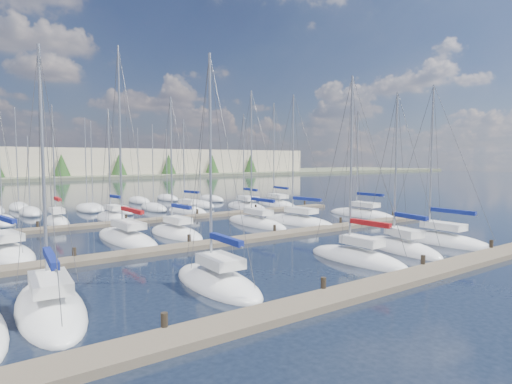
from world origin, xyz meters
TOP-DOWN VIEW (x-y plane):
  - ground at (0.00, 60.00)m, footprint 400.00×400.00m
  - dock_near at (0.00, 2.01)m, footprint 44.00×1.93m
  - dock_mid at (0.00, 16.01)m, footprint 44.00×1.93m
  - dock_far at (0.00, 30.01)m, footprint 44.00×1.93m
  - sailboat_h at (-15.52, 21.25)m, footprint 4.58×8.55m
  - sailboat_c at (-7.35, 7.09)m, footprint 2.98×7.43m
  - sailboat_k at (5.88, 22.28)m, footprint 2.51×9.08m
  - sailboat_i at (-7.11, 21.57)m, footprint 3.27×10.06m
  - sailboat_e at (7.33, 6.87)m, footprint 3.56×7.56m
  - sailboat_b at (-14.94, 7.97)m, footprint 3.31×8.79m
  - sailboat_p at (4.75, 34.88)m, footprint 3.52×7.11m
  - sailboat_o at (-4.45, 33.76)m, footprint 3.04×6.66m
  - sailboat_l at (9.85, 20.60)m, footprint 3.96×9.26m
  - sailboat_j at (-2.94, 21.46)m, footprint 3.16×7.41m
  - sailboat_f at (12.21, 7.01)m, footprint 2.58×8.99m
  - sailboat_r at (18.24, 34.73)m, footprint 3.86×9.43m
  - sailboat_n at (-9.77, 34.39)m, footprint 2.21×6.80m
  - sailboat_q at (12.96, 34.34)m, footprint 4.22×9.32m
  - sailboat_m at (19.31, 20.62)m, footprint 2.95×9.11m
  - sailboat_d at (2.45, 6.48)m, footprint 2.61×7.48m
  - distant_boats at (-4.34, 43.76)m, footprint 36.93×20.75m

SIDE VIEW (x-z plane):
  - ground at x=0.00m, z-range 0.00..0.00m
  - dock_near at x=0.00m, z-range -0.40..0.70m
  - dock_mid at x=0.00m, z-range -0.40..0.70m
  - dock_far at x=0.00m, z-range -0.40..0.70m
  - sailboat_q at x=12.96m, z-range -6.29..6.63m
  - sailboat_b at x=-14.94m, z-range -5.79..6.14m
  - sailboat_m at x=19.31m, z-range -6.11..6.46m
  - sailboat_l at x=9.85m, z-range -6.57..6.92m
  - sailboat_h at x=-15.52m, z-range -6.62..6.97m
  - sailboat_f at x=12.21m, z-range -6.23..6.58m
  - sailboat_c at x=-7.35m, z-range -6.03..6.40m
  - sailboat_j at x=-2.94m, z-range -5.98..6.35m
  - sailboat_e at x=7.33m, z-range -5.72..6.09m
  - sailboat_r at x=18.24m, z-range -7.22..7.60m
  - sailboat_k at x=5.88m, z-range -6.68..7.05m
  - sailboat_d at x=2.45m, z-range -5.96..6.34m
  - sailboat_i at x=-7.11m, z-range -7.78..8.16m
  - sailboat_p at x=4.75m, z-range -5.73..6.11m
  - sailboat_o at x=-4.45m, z-range -5.99..6.39m
  - sailboat_n at x=-9.77m, z-range -6.03..6.44m
  - distant_boats at x=-4.34m, z-range -6.36..6.94m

